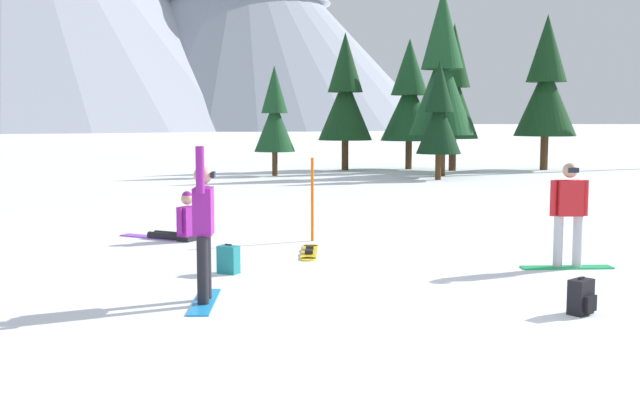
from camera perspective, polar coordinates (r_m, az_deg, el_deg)
ground_plane at (r=9.59m, az=4.27°, el=-8.62°), size 800.00×800.00×0.00m
snowboarder_foreground at (r=10.16m, az=-8.66°, el=-2.09°), size 0.38×1.48×2.08m
snowboarder_midground at (r=13.06m, az=18.04°, el=-0.91°), size 1.51×0.43×1.72m
snowboarder_background at (r=15.62m, az=-10.35°, el=-1.70°), size 1.76×1.10×1.00m
loose_snowboard_near_left at (r=13.97m, az=-0.80°, el=-3.87°), size 0.33×1.71×0.09m
backpack_black at (r=10.14m, az=18.91°, el=-6.87°), size 0.38×0.38×0.47m
backpack_teal at (r=12.18m, az=-6.81°, el=-4.45°), size 0.37×0.35×0.47m
trail_marker_pole at (r=15.23m, az=-0.57°, el=0.04°), size 0.06×0.06×1.67m
pine_tree_slender at (r=36.69m, az=1.89°, el=7.79°), size 2.57×2.57×6.53m
pine_tree_leaning at (r=37.68m, az=6.67°, el=7.54°), size 2.77×2.77×6.32m
pine_tree_twin at (r=36.88m, az=9.93°, el=8.01°), size 2.37×2.37×6.91m
pine_tree_broad at (r=33.40m, az=9.07°, el=9.27°), size 2.77×2.77×8.00m
pine_tree_short at (r=31.10m, az=8.86°, el=6.28°), size 1.80×1.80×4.77m
pine_tree_young at (r=38.46m, az=16.50°, el=8.17°), size 2.94×2.94×7.39m
pine_tree_tall at (r=33.05m, az=-3.40°, el=6.28°), size 1.77×1.77×4.73m
peak_central_summit at (r=204.52m, az=-5.72°, el=13.18°), size 100.91×100.91×53.67m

